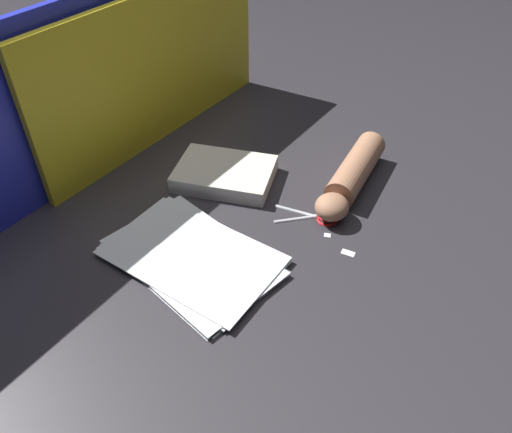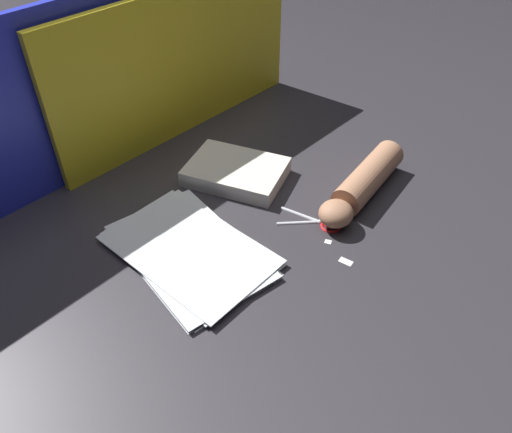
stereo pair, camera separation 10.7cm
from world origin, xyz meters
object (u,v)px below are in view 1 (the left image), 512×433
scissors (316,215)px  hand_forearm (352,176)px  paper_stack (192,257)px  book_closed (225,174)px

scissors → hand_forearm: (0.15, -0.00, 0.03)m
paper_stack → scissors: paper_stack is taller
paper_stack → hand_forearm: hand_forearm is taller
book_closed → scissors: 0.26m
book_closed → hand_forearm: 0.31m
scissors → hand_forearm: size_ratio=0.45×
scissors → hand_forearm: hand_forearm is taller
book_closed → hand_forearm: (0.17, -0.26, 0.02)m
paper_stack → hand_forearm: (0.43, -0.13, 0.03)m
paper_stack → scissors: size_ratio=2.49×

